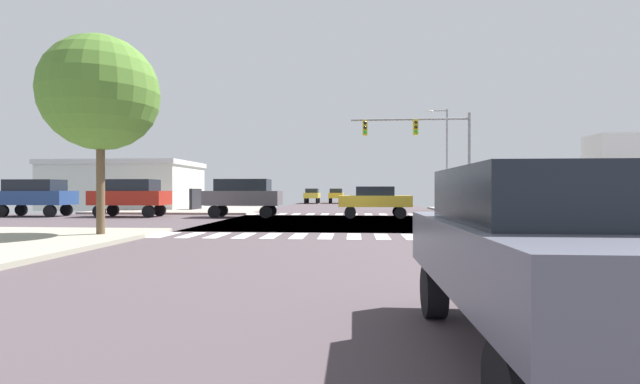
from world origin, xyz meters
name	(u,v)px	position (x,y,z in m)	size (l,w,h in m)	color
ground	(349,222)	(0.00, 0.00, -0.03)	(90.00, 90.00, 0.05)	#453B3F
sidewalk_corner_ne	(519,211)	(13.00, 12.00, 0.07)	(12.00, 12.00, 0.14)	gray
sidewalk_corner_nw	(192,210)	(-13.00, 12.00, 0.07)	(12.00, 12.00, 0.14)	gray
crosswalk_near	(340,236)	(-0.25, -7.30, 0.00)	(13.50, 2.00, 0.01)	white
crosswalk_far	(347,214)	(-0.25, 7.30, 0.00)	(13.50, 2.00, 0.01)	white
traffic_signal_mast	(423,139)	(4.95, 7.26, 5.14)	(8.07, 0.55, 6.89)	gray
street_lamp	(444,150)	(7.85, 14.68, 5.04)	(1.78, 0.32, 8.48)	gray
bank_building	(126,185)	(-19.79, 14.24, 2.09)	(13.40, 7.72, 4.17)	silver
sidewalk_tree	(100,94)	(-8.52, -8.47, 5.01)	(3.96, 3.96, 7.00)	brown
sedan_nearside_1	(538,246)	(2.00, -18.74, 1.12)	(1.80, 4.30, 1.88)	black
sedan_crossing_3	(375,199)	(1.50, 3.50, 1.12)	(4.30, 1.80, 1.88)	black
suv_queued_1	(130,194)	(-13.75, 3.50, 1.39)	(4.60, 1.96, 2.34)	black
sedan_trailing_4	(336,195)	(-2.00, 33.21, 1.12)	(1.80, 4.30, 1.88)	black
sedan_middle_5	(312,195)	(-5.00, 32.40, 1.12)	(1.80, 4.30, 1.88)	black
suv_outer_2	(35,194)	(-20.05, 3.50, 1.39)	(4.60, 1.96, 2.34)	black
suv_inner_3	(243,195)	(-6.54, 3.50, 1.39)	(4.60, 1.96, 2.34)	black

